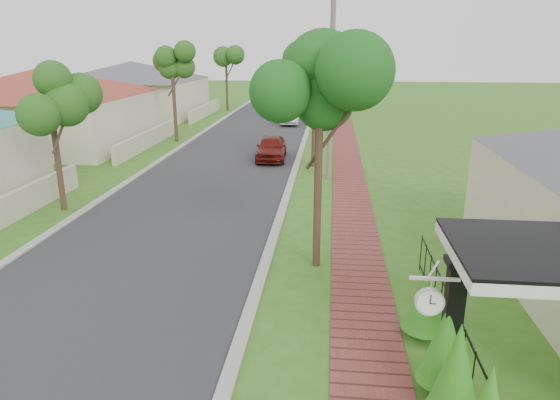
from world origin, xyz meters
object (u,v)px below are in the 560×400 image
at_px(parked_car_red, 271,148).
at_px(parked_car_white, 289,116).
at_px(utility_pole, 331,85).
at_px(station_clock, 430,300).
at_px(near_tree, 320,92).
at_px(porch_post, 451,333).

bearing_deg(parked_car_red, parked_car_white, 88.34).
relative_size(utility_pole, station_clock, 10.45).
xyz_separation_m(near_tree, station_clock, (1.98, -5.41, -2.80)).
distance_m(parked_car_white, utility_pole, 17.25).
bearing_deg(station_clock, porch_post, 38.85).
bearing_deg(near_tree, porch_post, -63.70).
bearing_deg(near_tree, parked_car_white, 96.70).
bearing_deg(porch_post, parked_car_red, 106.29).
height_order(parked_car_red, utility_pole, utility_pole).
xyz_separation_m(porch_post, near_tree, (-2.48, 5.01, 3.63)).
relative_size(near_tree, station_clock, 7.50).
xyz_separation_m(porch_post, parked_car_red, (-5.35, 18.30, -0.48)).
distance_m(parked_car_red, utility_pole, 5.99).
height_order(porch_post, near_tree, near_tree).
distance_m(porch_post, parked_car_red, 19.07).
relative_size(parked_car_red, near_tree, 0.63).
distance_m(parked_car_red, station_clock, 19.36).
height_order(parked_car_red, station_clock, station_clock).
bearing_deg(parked_car_white, station_clock, -87.38).
xyz_separation_m(parked_car_red, station_clock, (4.85, -18.70, 1.31)).
bearing_deg(parked_car_white, near_tree, -89.78).
height_order(utility_pole, station_clock, utility_pole).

